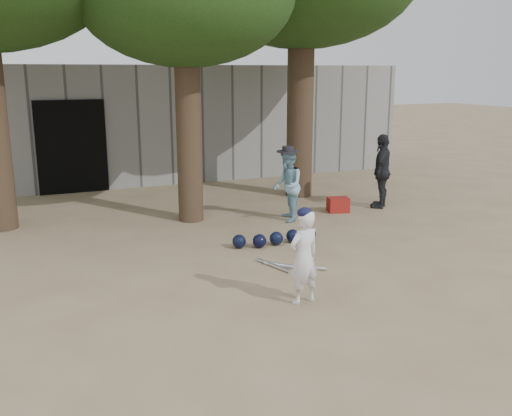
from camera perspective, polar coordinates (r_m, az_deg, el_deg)
name	(u,v)px	position (r m, az deg, el deg)	size (l,w,h in m)	color
ground	(244,302)	(7.31, -1.21, -9.40)	(70.00, 70.00, 0.00)	#937C5E
boy_player	(304,257)	(7.12, 4.82, -4.94)	(0.44, 0.29, 1.20)	white
spectator_blue	(287,186)	(11.01, 3.17, 2.23)	(0.68, 0.53, 1.39)	#81B2C8
spectator_dark	(382,171)	(12.38, 12.49, 3.62)	(0.92, 0.38, 1.57)	black
red_bag	(338,205)	(11.93, 8.21, 0.32)	(0.42, 0.32, 0.30)	maroon
back_building	(105,120)	(16.82, -14.85, 8.50)	(16.00, 5.24, 3.00)	gray
helmet_row	(276,238)	(9.60, 2.00, -3.02)	(1.51, 0.34, 0.23)	black
bat_pile	(288,266)	(8.52, 3.17, -5.82)	(0.79, 0.83, 0.06)	silver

